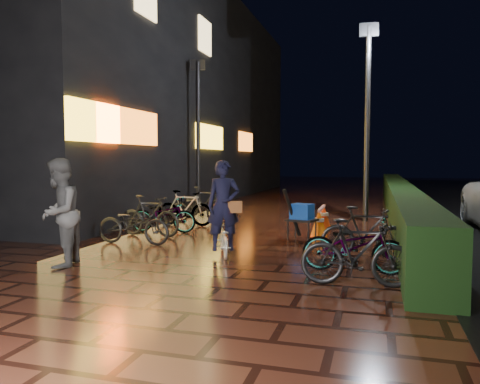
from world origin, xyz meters
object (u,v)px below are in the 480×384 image
(bystander_person, at_px, (59,213))
(traffic_barrier, at_px, (321,220))
(cyclist, at_px, (224,220))
(cart_assembly, at_px, (301,213))

(bystander_person, height_order, traffic_barrier, bystander_person)
(cyclist, bearing_deg, cart_assembly, 62.15)
(cyclist, distance_m, cart_assembly, 2.35)
(cyclist, distance_m, traffic_barrier, 3.54)
(bystander_person, relative_size, traffic_barrier, 1.15)
(bystander_person, bearing_deg, cyclist, 107.66)
(cart_assembly, bearing_deg, bystander_person, -132.97)
(traffic_barrier, xyz_separation_m, cart_assembly, (-0.31, -1.15, 0.27))
(bystander_person, xyz_separation_m, traffic_barrier, (3.73, 4.81, -0.58))
(traffic_barrier, height_order, cart_assembly, cart_assembly)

